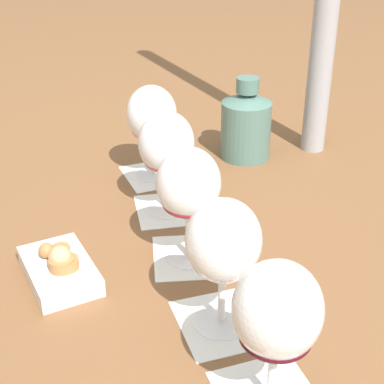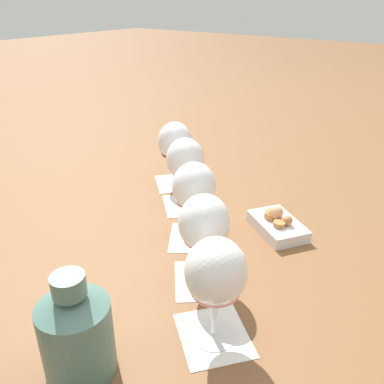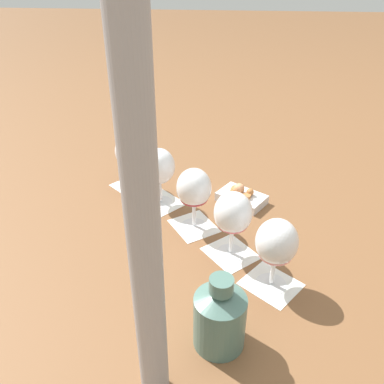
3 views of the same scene
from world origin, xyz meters
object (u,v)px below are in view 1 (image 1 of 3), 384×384
at_px(wine_glass_1, 166,148).
at_px(wine_glass_2, 187,189).
at_px(ceramic_vase, 246,124).
at_px(wine_glass_3, 223,247).
at_px(snack_dish, 60,268).
at_px(wine_glass_0, 152,118).
at_px(wine_glass_4, 277,316).

relative_size(wine_glass_1, wine_glass_2, 1.00).
bearing_deg(wine_glass_2, ceramic_vase, -168.36).
xyz_separation_m(wine_glass_3, snack_dish, (0.02, -0.23, -0.09)).
xyz_separation_m(ceramic_vase, snack_dish, (0.49, -0.05, -0.05)).
bearing_deg(wine_glass_0, wine_glass_2, 42.33).
distance_m(wine_glass_3, snack_dish, 0.25).
distance_m(wine_glass_2, wine_glass_4, 0.28).
bearing_deg(wine_glass_4, ceramic_vase, -153.18).
relative_size(wine_glass_2, ceramic_vase, 1.06).
bearing_deg(wine_glass_4, wine_glass_2, -132.55).
distance_m(wine_glass_0, wine_glass_1, 0.13).
bearing_deg(wine_glass_3, snack_dish, -83.91).
relative_size(wine_glass_2, snack_dish, 1.08).
bearing_deg(wine_glass_3, wine_glass_0, -136.54).
xyz_separation_m(wine_glass_2, wine_glass_4, (0.19, 0.20, 0.00)).
height_order(wine_glass_1, ceramic_vase, wine_glass_1).
relative_size(wine_glass_0, wine_glass_4, 1.00).
xyz_separation_m(wine_glass_1, wine_glass_2, (0.11, 0.10, 0.00)).
bearing_deg(ceramic_vase, wine_glass_4, 26.82).
bearing_deg(wine_glass_0, snack_dish, 10.11).
xyz_separation_m(wine_glass_0, snack_dish, (0.33, 0.06, -0.09)).
relative_size(wine_glass_4, ceramic_vase, 1.06).
height_order(wine_glass_1, wine_glass_4, same).
height_order(wine_glass_3, wine_glass_4, same).
bearing_deg(wine_glass_2, wine_glass_3, 45.59).
bearing_deg(wine_glass_3, wine_glass_2, -134.41).
height_order(wine_glass_0, wine_glass_2, same).
relative_size(wine_glass_0, wine_glass_2, 1.00).
height_order(wine_glass_1, snack_dish, wine_glass_1).
bearing_deg(ceramic_vase, snack_dish, -6.09).
height_order(wine_glass_4, snack_dish, wine_glass_4).
xyz_separation_m(wine_glass_1, ceramic_vase, (-0.26, 0.02, -0.04)).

